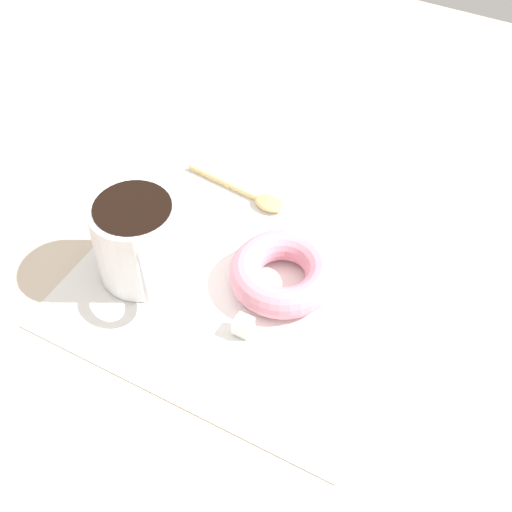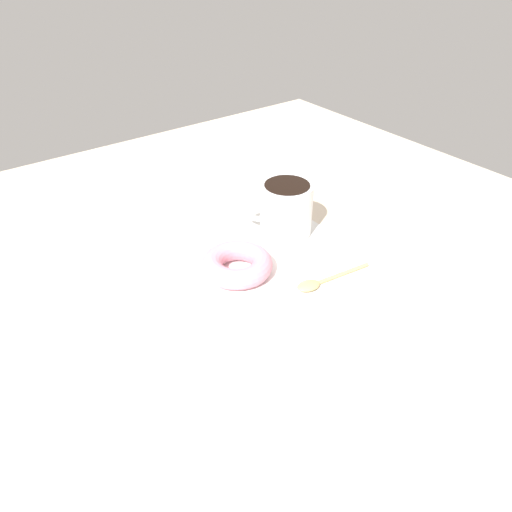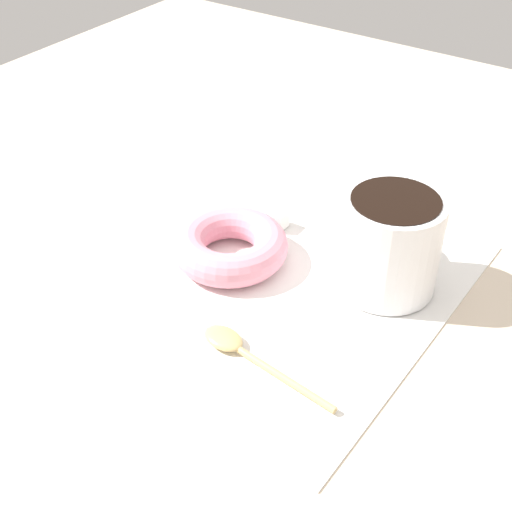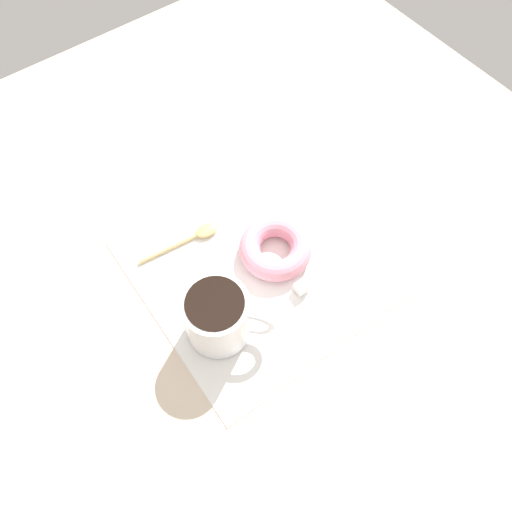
{
  "view_description": "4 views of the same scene",
  "coord_description": "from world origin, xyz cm",
  "px_view_note": "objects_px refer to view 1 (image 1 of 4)",
  "views": [
    {
      "loc": [
        -22.88,
        41.39,
        55.52
      ],
      "look_at": [
        -1.23,
        -0.45,
        2.3
      ],
      "focal_mm": 50.0,
      "sensor_mm": 36.0,
      "label": 1
    },
    {
      "loc": [
        -38.54,
        -50.25,
        45.17
      ],
      "look_at": [
        -1.23,
        -0.45,
        2.3
      ],
      "focal_mm": 35.0,
      "sensor_mm": 36.0,
      "label": 2
    },
    {
      "loc": [
        27.33,
        -42.03,
        40.24
      ],
      "look_at": [
        -1.23,
        -0.45,
        2.3
      ],
      "focal_mm": 50.0,
      "sensor_mm": 36.0,
      "label": 3
    },
    {
      "loc": [
        19.59,
        27.48,
        64.94
      ],
      "look_at": [
        -1.23,
        -0.45,
        2.3
      ],
      "focal_mm": 35.0,
      "sensor_mm": 36.0,
      "label": 4
    }
  ],
  "objects_px": {
    "spoon": "(256,197)",
    "sugar_cube": "(243,326)",
    "donut": "(285,270)",
    "coffee_cup": "(138,240)"
  },
  "relations": [
    {
      "from": "spoon",
      "to": "sugar_cube",
      "type": "bearing_deg",
      "value": 113.37
    },
    {
      "from": "donut",
      "to": "sugar_cube",
      "type": "distance_m",
      "value": 0.07
    },
    {
      "from": "coffee_cup",
      "to": "donut",
      "type": "height_order",
      "value": "coffee_cup"
    },
    {
      "from": "coffee_cup",
      "to": "spoon",
      "type": "xyz_separation_m",
      "value": [
        -0.05,
        -0.14,
        -0.04
      ]
    },
    {
      "from": "coffee_cup",
      "to": "spoon",
      "type": "relative_size",
      "value": 0.8
    },
    {
      "from": "coffee_cup",
      "to": "sugar_cube",
      "type": "xyz_separation_m",
      "value": [
        -0.13,
        0.02,
        -0.04
      ]
    },
    {
      "from": "donut",
      "to": "sugar_cube",
      "type": "bearing_deg",
      "value": 84.45
    },
    {
      "from": "donut",
      "to": "spoon",
      "type": "distance_m",
      "value": 0.12
    },
    {
      "from": "spoon",
      "to": "sugar_cube",
      "type": "distance_m",
      "value": 0.18
    },
    {
      "from": "donut",
      "to": "spoon",
      "type": "xyz_separation_m",
      "value": [
        0.08,
        -0.09,
        -0.01
      ]
    }
  ]
}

